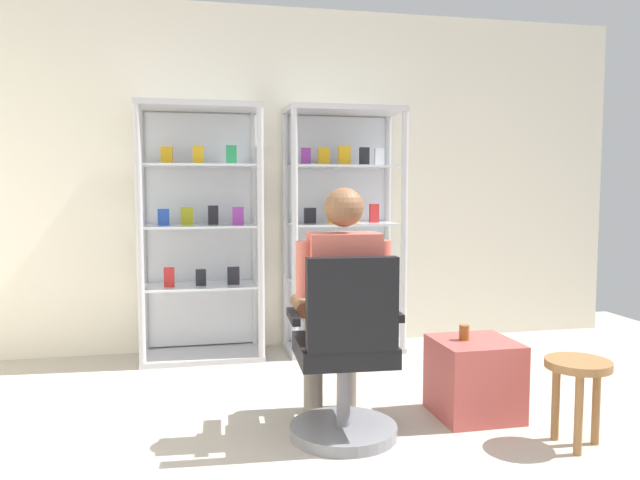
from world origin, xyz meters
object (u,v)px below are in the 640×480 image
Objects in this scene: seated_shopkeeper at (340,297)px; wooden_stool at (578,378)px; office_chair at (346,365)px; display_cabinet_left at (200,231)px; tea_glass at (464,333)px; storage_crate at (474,378)px; display_cabinet_right at (342,228)px.

wooden_stool is at bearing -23.44° from seated_shopkeeper.
display_cabinet_left is at bearing 110.27° from office_chair.
tea_glass is 0.19× the size of wooden_stool.
tea_glass is (-0.06, 0.02, 0.26)m from storage_crate.
display_cabinet_left is 2.30m from storage_crate.
display_cabinet_left is 1.98× the size of office_chair.
office_chair is 11.26× the size of tea_glass.
office_chair is at bearing -69.73° from display_cabinet_left.
storage_crate is (0.79, 0.02, -0.50)m from seated_shopkeeper.
seated_shopkeeper is 2.95× the size of storage_crate.
office_chair is 2.19× the size of storage_crate.
office_chair is at bearing 164.23° from wooden_stool.
display_cabinet_right is at bearing -0.04° from display_cabinet_left.
display_cabinet_left is at bearing 130.04° from wooden_stool.
storage_crate is (0.36, -1.61, -0.75)m from display_cabinet_right.
seated_shopkeeper reaches higher than wooden_stool.
display_cabinet_right reaches higher than wooden_stool.
seated_shopkeeper is 2.95× the size of wooden_stool.
display_cabinet_left reaches higher than wooden_stool.
seated_shopkeeper is at bearing 86.52° from office_chair.
tea_glass is 0.64m from wooden_stool.
display_cabinet_right is (1.10, -0.00, 0.00)m from display_cabinet_left.
display_cabinet_left and display_cabinet_right have the same top height.
office_chair is (0.66, -1.79, -0.57)m from display_cabinet_left.
display_cabinet_right is 22.28× the size of tea_glass.
tea_glass is at bearing 2.90° from seated_shopkeeper.
seated_shopkeeper is (-0.43, -1.63, -0.25)m from display_cabinet_right.
display_cabinet_left is at bearing 112.41° from seated_shopkeeper.
seated_shopkeeper is at bearing -67.59° from display_cabinet_left.
wooden_stool is (1.77, -2.11, -0.61)m from display_cabinet_left.
display_cabinet_right reaches higher than tea_glass.
office_chair is at bearing -93.48° from seated_shopkeeper.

